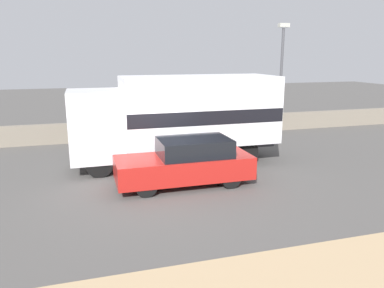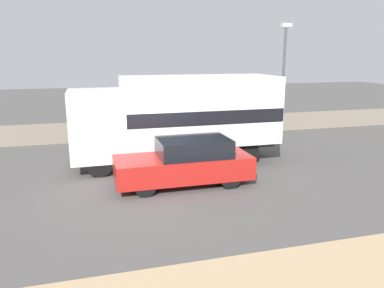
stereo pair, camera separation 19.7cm
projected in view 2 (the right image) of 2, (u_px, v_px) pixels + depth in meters
The scene contains 5 objects.
ground_plane at pixel (166, 187), 12.18m from camera, with size 80.00×80.00×0.00m, color #514F4C.
stone_wall_backdrop at pixel (136, 129), 19.12m from camera, with size 60.00×0.35×0.96m.
street_lamp at pixel (284, 70), 19.78m from camera, with size 0.56×0.28×5.79m.
box_truck at pixel (182, 115), 14.50m from camera, with size 7.90×2.55×3.40m.
car_hatchback at pixel (186, 162), 12.25m from camera, with size 4.43×1.72×1.55m.
Camera 2 is at (-2.27, -11.32, 4.20)m, focal length 35.00 mm.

